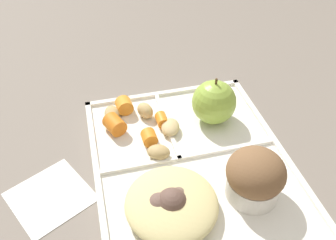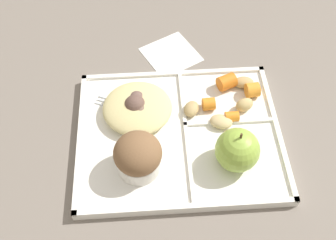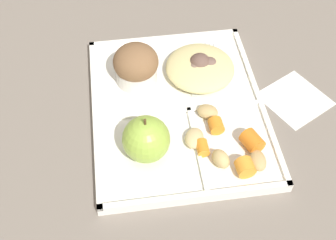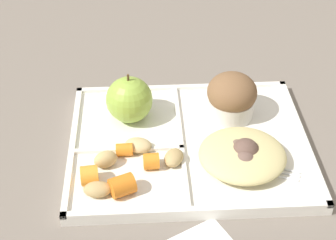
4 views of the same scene
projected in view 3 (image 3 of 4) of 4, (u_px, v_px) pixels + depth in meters
ground at (178, 112)px, 0.76m from camera, size 6.00×6.00×0.00m
lunch_tray at (178, 109)px, 0.75m from camera, size 0.35×0.28×0.02m
green_apple at (146, 139)px, 0.66m from camera, size 0.07×0.07×0.08m
bran_muffin at (136, 66)px, 0.76m from camera, size 0.08×0.08×0.07m
carrot_slice_center at (216, 126)px, 0.71m from camera, size 0.02×0.02×0.02m
carrot_slice_back at (203, 148)px, 0.68m from camera, size 0.02×0.02×0.02m
carrot_slice_small at (245, 167)px, 0.65m from camera, size 0.03×0.03×0.03m
carrot_slice_near_corner at (252, 141)px, 0.68m from camera, size 0.04×0.04×0.03m
potato_chunk_large at (221, 159)px, 0.67m from camera, size 0.04×0.03×0.02m
potato_chunk_wedge at (194, 138)px, 0.69m from camera, size 0.05×0.04×0.02m
potato_chunk_small at (208, 111)px, 0.73m from camera, size 0.04×0.04×0.02m
potato_chunk_corner at (258, 160)px, 0.67m from camera, size 0.04×0.03×0.02m
egg_noodle_pile at (200, 68)px, 0.78m from camera, size 0.12×0.12×0.03m
meatball_side at (195, 70)px, 0.78m from camera, size 0.03×0.03×0.03m
meatball_back at (200, 64)px, 0.78m from camera, size 0.04×0.04×0.04m
meatball_front at (209, 66)px, 0.78m from camera, size 0.03×0.03×0.03m
plastic_fork at (204, 66)px, 0.80m from camera, size 0.13×0.07×0.00m
paper_napkin at (294, 98)px, 0.77m from camera, size 0.13×0.13×0.00m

